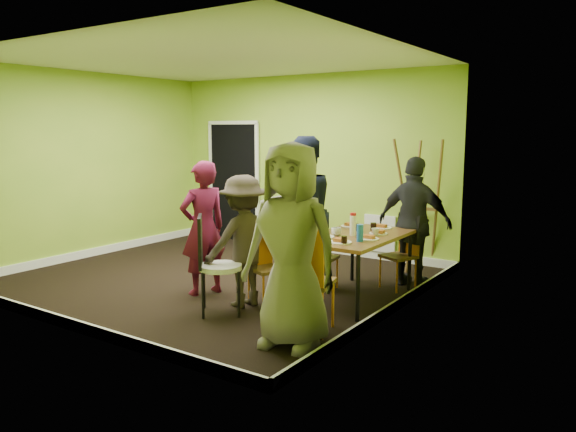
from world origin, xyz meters
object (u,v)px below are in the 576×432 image
easel (418,205)px  person_left_far (302,212)px  dining_table (355,240)px  chair_bentwood (213,260)px  person_front_end (291,246)px  chair_left_far (316,251)px  person_standing (203,228)px  thermos (353,225)px  blue_bottle (360,233)px  chair_left_near (264,260)px  chair_front_end (307,274)px  chair_back_end (408,236)px  orange_bottle (361,228)px  person_left_near (243,241)px  person_back_end (414,222)px

easel → person_left_far: 1.88m
dining_table → person_left_far: bearing=171.9°
chair_bentwood → person_front_end: bearing=35.4°
chair_left_far → person_standing: bearing=-55.2°
thermos → blue_bottle: 0.35m
chair_left_near → easel: 2.66m
chair_front_end → person_front_end: bearing=-97.6°
chair_left_far → person_front_end: person_front_end is taller
chair_left_near → chair_back_end: chair_back_end is taller
easel → orange_bottle: bearing=-93.5°
chair_back_end → person_standing: (-1.89, -1.63, 0.15)m
chair_left_far → thermos: (0.57, -0.14, 0.39)m
dining_table → chair_left_far: 0.63m
blue_bottle → chair_left_near: bearing=-158.3°
chair_left_near → person_left_far: size_ratio=0.47×
chair_back_end → chair_front_end: size_ratio=0.87×
chair_front_end → person_left_near: bearing=147.4°
chair_left_near → person_front_end: (0.95, -0.88, 0.43)m
chair_front_end → orange_bottle: bearing=83.6°
chair_bentwood → blue_bottle: size_ratio=5.63×
chair_front_end → person_standing: 1.80m
chair_left_near → thermos: (0.77, 0.66, 0.38)m
chair_left_far → easel: 1.85m
thermos → person_left_near: size_ratio=0.16×
person_back_end → thermos: bearing=71.7°
chair_left_near → person_left_near: size_ratio=0.60×
chair_left_near → chair_bentwood: 0.64m
dining_table → person_left_near: person_left_near is taller
person_standing → person_back_end: person_back_end is taller
chair_back_end → chair_left_near: bearing=79.1°
orange_bottle → person_left_far: person_left_far is taller
chair_left_far → chair_bentwood: (-0.43, -1.40, 0.10)m
chair_bentwood → orange_bottle: (0.97, 1.50, 0.21)m
person_left_near → person_front_end: (1.09, -0.68, 0.19)m
chair_back_end → chair_bentwood: bearing=82.6°
chair_bentwood → person_back_end: person_back_end is taller
thermos → person_front_end: person_front_end is taller
thermos → person_back_end: bearing=68.4°
chair_bentwood → orange_bottle: size_ratio=11.96×
thermos → person_left_near: bearing=-136.3°
person_left_far → person_back_end: size_ratio=1.15×
chair_bentwood → person_left_far: (0.20, 1.41, 0.35)m
blue_bottle → person_front_end: (-0.04, -1.28, 0.08)m
person_back_end → chair_left_near: bearing=57.8°
chair_left_far → person_back_end: (0.94, 0.79, 0.33)m
chair_back_end → chair_front_end: bearing=110.1°
chair_back_end → person_left_near: person_left_near is taller
easel → thermos: easel is taller
chair_front_end → orange_bottle: size_ratio=11.86×
orange_bottle → chair_left_far: bearing=-169.5°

